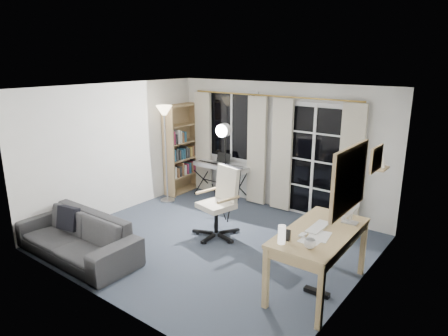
# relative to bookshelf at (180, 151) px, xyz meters

# --- Properties ---
(floor) EXTENTS (4.50, 4.00, 0.02)m
(floor) POSITION_rel_bookshelf_xyz_m (2.12, -1.56, -0.91)
(floor) COLOR #363F4E
(floor) RESTS_ON ground
(window) EXTENTS (1.20, 0.08, 1.40)m
(window) POSITION_rel_bookshelf_xyz_m (1.07, 0.42, 0.60)
(window) COLOR white
(window) RESTS_ON floor
(french_door) EXTENTS (1.32, 0.09, 2.11)m
(french_door) POSITION_rel_bookshelf_xyz_m (2.87, 0.41, 0.13)
(french_door) COLOR white
(french_door) RESTS_ON floor
(curtains) EXTENTS (3.60, 0.07, 2.13)m
(curtains) POSITION_rel_bookshelf_xyz_m (1.99, 0.32, 0.20)
(curtains) COLOR gold
(curtains) RESTS_ON floor
(bookshelf) EXTENTS (0.34, 0.89, 1.89)m
(bookshelf) POSITION_rel_bookshelf_xyz_m (0.00, 0.00, 0.00)
(bookshelf) COLOR #A28155
(bookshelf) RESTS_ON floor
(torchiere_lamp) EXTENTS (0.39, 0.39, 1.94)m
(torchiere_lamp) POSITION_rel_bookshelf_xyz_m (0.21, -0.64, 0.66)
(torchiere_lamp) COLOR #B2B2B7
(torchiere_lamp) RESTS_ON floor
(keyboard_piano) EXTENTS (1.23, 0.61, 0.89)m
(keyboard_piano) POSITION_rel_bookshelf_xyz_m (0.98, 0.14, -0.22)
(keyboard_piano) COLOR black
(keyboard_piano) RESTS_ON floor
(studio_light) EXTENTS (0.33, 0.36, 1.78)m
(studio_light) POSITION_rel_bookshelf_xyz_m (1.70, -0.70, 0.53)
(studio_light) COLOR black
(studio_light) RESTS_ON floor
(office_chair) EXTENTS (0.79, 0.78, 1.14)m
(office_chair) POSITION_rel_bookshelf_xyz_m (2.07, -1.21, -0.23)
(office_chair) COLOR black
(office_chair) RESTS_ON floor
(desk) EXTENTS (0.78, 1.52, 0.80)m
(desk) POSITION_rel_bookshelf_xyz_m (4.00, -1.79, -0.19)
(desk) COLOR #A07E52
(desk) RESTS_ON floor
(monitor) EXTENTS (0.20, 0.58, 0.50)m
(monitor) POSITION_rel_bookshelf_xyz_m (4.20, -1.34, 0.21)
(monitor) COLOR silver
(monitor) RESTS_ON desk
(desk_clutter) EXTENTS (0.46, 0.92, 1.02)m
(desk_clutter) POSITION_rel_bookshelf_xyz_m (3.94, -2.03, -0.27)
(desk_clutter) COLOR white
(desk_clutter) RESTS_ON desk
(mug) EXTENTS (0.13, 0.11, 0.13)m
(mug) POSITION_rel_bookshelf_xyz_m (4.10, -2.29, -0.03)
(mug) COLOR silver
(mug) RESTS_ON desk
(wall_mirror) EXTENTS (0.04, 0.94, 0.74)m
(wall_mirror) POSITION_rel_bookshelf_xyz_m (4.34, -1.91, 0.65)
(wall_mirror) COLOR #A28155
(wall_mirror) RESTS_ON floor
(framed_print) EXTENTS (0.03, 0.42, 0.32)m
(framed_print) POSITION_rel_bookshelf_xyz_m (4.35, -1.01, 0.70)
(framed_print) COLOR #A28155
(framed_print) RESTS_ON floor
(wall_shelf) EXTENTS (0.16, 0.30, 0.18)m
(wall_shelf) POSITION_rel_bookshelf_xyz_m (4.28, -0.51, 0.51)
(wall_shelf) COLOR #A28155
(wall_shelf) RESTS_ON floor
(sofa) EXTENTS (2.10, 0.63, 0.82)m
(sofa) POSITION_rel_bookshelf_xyz_m (0.80, -3.11, -0.49)
(sofa) COLOR #2B2B2E
(sofa) RESTS_ON floor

